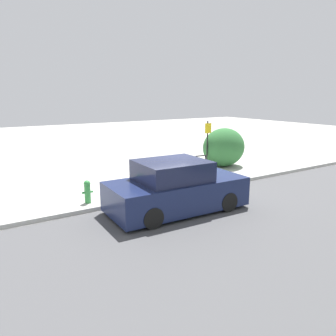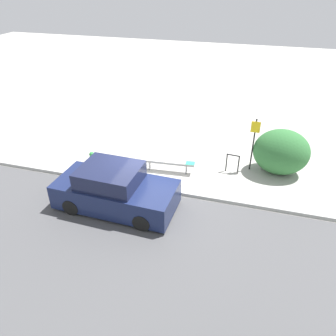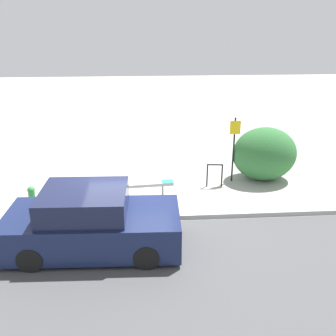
# 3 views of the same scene
# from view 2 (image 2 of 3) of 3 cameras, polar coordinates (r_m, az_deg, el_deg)

# --- Properties ---
(ground_plane) EXTENTS (60.00, 60.00, 0.00)m
(ground_plane) POSITION_cam_2_polar(r_m,az_deg,el_deg) (12.73, -2.84, -3.71)
(ground_plane) COLOR #ADAAA3
(road_strip) EXTENTS (60.00, 10.00, 0.01)m
(road_strip) POSITION_cam_2_polar(r_m,az_deg,el_deg) (9.35, -13.70, -21.29)
(road_strip) COLOR #4C4C4F
(road_strip) RESTS_ON ground_plane
(curb) EXTENTS (60.00, 0.20, 0.13)m
(curb) POSITION_cam_2_polar(r_m,az_deg,el_deg) (12.69, -2.85, -3.47)
(curb) COLOR #A8A8A3
(curb) RESTS_ON ground_plane
(bench) EXTENTS (2.26, 0.49, 0.52)m
(bench) POSITION_cam_2_polar(r_m,az_deg,el_deg) (13.57, 0.01, 1.04)
(bench) COLOR gray
(bench) RESTS_ON ground_plane
(bike_rack) EXTENTS (0.55, 0.10, 0.83)m
(bike_rack) POSITION_cam_2_polar(r_m,az_deg,el_deg) (13.77, 11.19, 1.10)
(bike_rack) COLOR black
(bike_rack) RESTS_ON ground_plane
(sign_post) EXTENTS (0.36, 0.08, 2.30)m
(sign_post) POSITION_cam_2_polar(r_m,az_deg,el_deg) (13.73, 14.70, 4.72)
(sign_post) COLOR black
(sign_post) RESTS_ON ground_plane
(fire_hydrant) EXTENTS (0.36, 0.22, 0.77)m
(fire_hydrant) POSITION_cam_2_polar(r_m,az_deg,el_deg) (14.23, -13.02, 1.47)
(fire_hydrant) COLOR #338C3F
(fire_hydrant) RESTS_ON ground_plane
(shrub_hedge) EXTENTS (2.24, 1.74, 1.90)m
(shrub_hedge) POSITION_cam_2_polar(r_m,az_deg,el_deg) (14.07, 19.11, 2.65)
(shrub_hedge) COLOR #337038
(shrub_hedge) RESTS_ON ground_plane
(parked_car_near) EXTENTS (4.27, 2.04, 1.58)m
(parked_car_near) POSITION_cam_2_polar(r_m,az_deg,el_deg) (11.61, -9.23, -3.80)
(parked_car_near) COLOR black
(parked_car_near) RESTS_ON ground_plane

